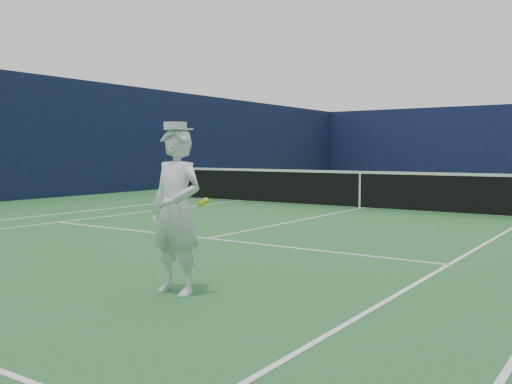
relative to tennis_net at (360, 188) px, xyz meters
The scene contains 5 objects.
ground 0.55m from the tennis_net, ahead, with size 80.00×80.00×0.00m, color #26652E.
court_markings 0.55m from the tennis_net, ahead, with size 11.03×23.83×0.01m.
windscreen_fence 1.45m from the tennis_net, ahead, with size 20.12×36.12×4.00m.
tennis_net is the anchor object (origin of this frame).
tennis_player 9.82m from the tennis_net, 77.37° to the right, with size 0.77×0.46×1.81m.
Camera 1 is at (6.20, -14.04, 1.50)m, focal length 40.00 mm.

